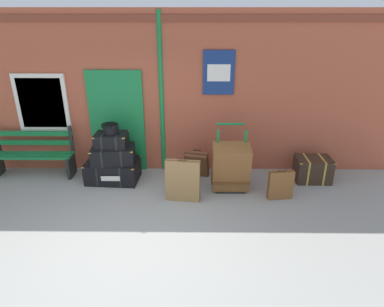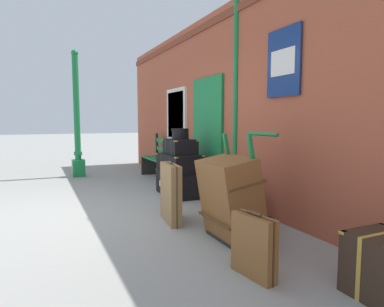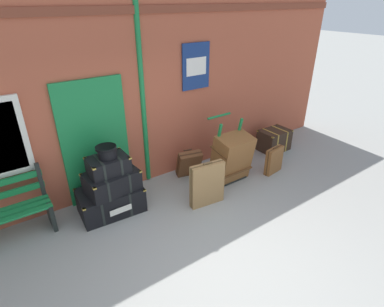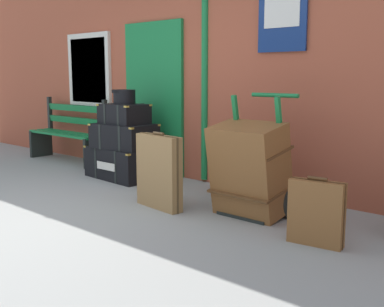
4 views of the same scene
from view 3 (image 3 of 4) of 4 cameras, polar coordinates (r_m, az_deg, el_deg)
ground_plane at (r=4.34m, az=3.46°, el=-20.39°), size 60.00×60.00×0.00m
brick_facade at (r=5.44m, az=-13.63°, el=9.21°), size 10.40×0.35×3.20m
steamer_trunk_base at (r=5.29m, az=-14.78°, el=-8.34°), size 1.05×0.72×0.43m
steamer_trunk_middle at (r=5.07m, az=-14.60°, el=-4.97°), size 0.85×0.61×0.33m
steamer_trunk_top at (r=4.94m, az=-15.25°, el=-2.06°), size 0.61×0.45×0.27m
round_hatbox at (r=4.83m, az=-15.47°, el=0.44°), size 0.32×0.31×0.19m
porters_trolley at (r=6.11m, az=6.18°, el=-1.72°), size 0.71×0.60×1.20m
large_brown_trunk at (r=5.90m, az=7.37°, el=-0.70°), size 0.70×0.58×0.94m
suitcase_caramel at (r=5.20m, az=2.81°, el=-5.71°), size 0.62×0.21×0.81m
suitcase_tan at (r=6.39m, az=14.92°, el=-1.22°), size 0.46×0.19×0.58m
suitcase_beige at (r=6.01m, az=-0.57°, el=-1.88°), size 0.52×0.46×0.58m
corner_trunk at (r=7.36m, az=14.93°, el=2.42°), size 0.70×0.50×0.49m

